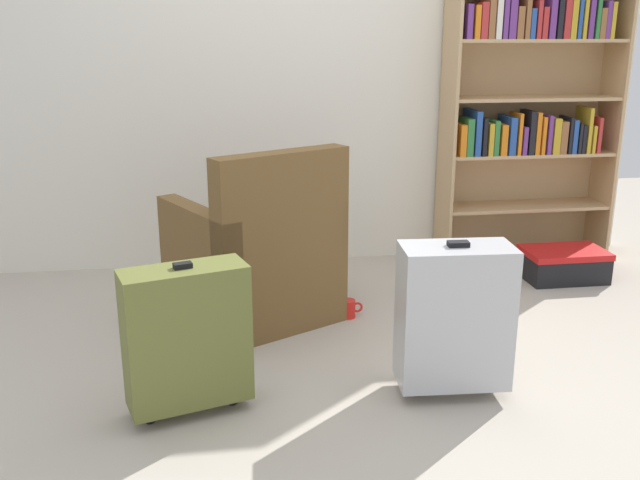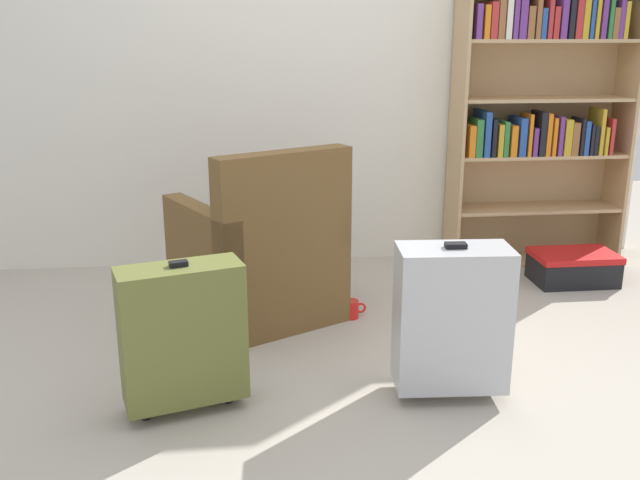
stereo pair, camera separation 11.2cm
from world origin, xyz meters
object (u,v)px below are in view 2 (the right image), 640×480
at_px(suitcase_silver, 452,318).
at_px(suitcase_olive, 183,334).
at_px(bookshelf, 538,106).
at_px(mug, 351,309).
at_px(armchair, 260,258).
at_px(storage_box, 573,267).

bearing_deg(suitcase_silver, suitcase_olive, -179.75).
distance_m(bookshelf, mug, 1.79).
height_order(mug, suitcase_silver, suitcase_silver).
bearing_deg(bookshelf, armchair, -156.34).
xyz_separation_m(bookshelf, armchair, (-1.74, -0.76, -0.67)).
distance_m(bookshelf, storage_box, 1.00).
relative_size(storage_box, suitcase_olive, 0.77).
relative_size(mug, suitcase_silver, 0.19).
height_order(mug, storage_box, storage_box).
xyz_separation_m(armchair, mug, (0.46, -0.07, -0.27)).
bearing_deg(mug, armchair, 170.84).
bearing_deg(storage_box, armchair, -170.42).
height_order(bookshelf, suitcase_olive, bookshelf).
relative_size(armchair, storage_box, 1.99).
distance_m(armchair, suitcase_olive, 0.97).
bearing_deg(suitcase_silver, bookshelf, 58.97).
xyz_separation_m(armchair, suitcase_silver, (0.73, -0.91, 0.02)).
bearing_deg(bookshelf, storage_box, -76.77).
height_order(armchair, storage_box, armchair).
bearing_deg(bookshelf, suitcase_silver, -121.03).
xyz_separation_m(storage_box, suitcase_silver, (-1.11, -1.22, 0.24)).
distance_m(mug, storage_box, 1.44).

